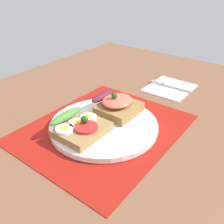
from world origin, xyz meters
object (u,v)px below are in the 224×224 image
(sandwich_egg_tomato, at_px, (79,126))
(fork, at_px, (169,85))
(plate, at_px, (104,125))
(sandwich_salmon, at_px, (116,105))
(napkin, at_px, (170,87))

(sandwich_egg_tomato, relative_size, fork, 0.80)
(plate, distance_m, sandwich_salmon, 0.06)
(plate, height_order, fork, plate)
(sandwich_egg_tomato, height_order, sandwich_salmon, sandwich_salmon)
(sandwich_egg_tomato, distance_m, fork, 0.35)
(sandwich_salmon, xyz_separation_m, fork, (0.24, -0.03, -0.03))
(plate, relative_size, sandwich_salmon, 2.43)
(plate, relative_size, sandwich_egg_tomato, 2.32)
(plate, bearing_deg, napkin, -4.28)
(plate, distance_m, sandwich_egg_tomato, 0.06)
(plate, distance_m, napkin, 0.29)
(sandwich_salmon, bearing_deg, napkin, -7.19)
(sandwich_salmon, bearing_deg, plate, -172.36)
(sandwich_egg_tomato, relative_size, napkin, 0.75)
(sandwich_egg_tomato, bearing_deg, napkin, -6.79)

